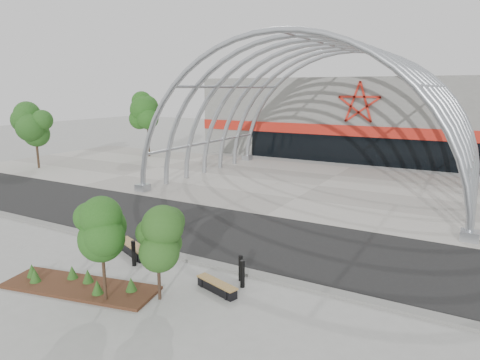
% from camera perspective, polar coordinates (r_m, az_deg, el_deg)
% --- Properties ---
extents(ground, '(140.00, 140.00, 0.00)m').
position_cam_1_polar(ground, '(18.32, -6.30, -10.29)').
color(ground, '#979691').
rests_on(ground, ground).
extents(road, '(140.00, 7.00, 0.02)m').
position_cam_1_polar(road, '(21.05, -0.68, -7.16)').
color(road, black).
rests_on(road, ground).
extents(forecourt, '(60.00, 17.00, 0.04)m').
position_cam_1_polar(forecourt, '(31.60, 10.36, -0.77)').
color(forecourt, '#9B958C').
rests_on(forecourt, ground).
extents(kerb, '(60.00, 0.50, 0.12)m').
position_cam_1_polar(kerb, '(18.11, -6.77, -10.37)').
color(kerb, slate).
rests_on(kerb, ground).
extents(arena_building, '(34.00, 15.24, 8.00)m').
position_cam_1_polar(arena_building, '(48.25, 17.73, 8.03)').
color(arena_building, slate).
rests_on(arena_building, ground).
extents(vault_canopy, '(20.80, 15.80, 20.36)m').
position_cam_1_polar(vault_canopy, '(31.60, 10.36, -0.77)').
color(vault_canopy, '#A1A6AC').
rests_on(vault_canopy, ground).
extents(planting_bed, '(5.89, 2.88, 0.60)m').
position_cam_1_polar(planting_bed, '(16.68, -20.73, -12.85)').
color(planting_bed, '#3D2017').
rests_on(planting_bed, ground).
extents(street_tree_0, '(1.48, 1.48, 3.39)m').
position_cam_1_polar(street_tree_0, '(14.50, -18.03, -6.69)').
color(street_tree_0, black).
rests_on(street_tree_0, ground).
extents(street_tree_1, '(1.40, 1.40, 3.31)m').
position_cam_1_polar(street_tree_1, '(14.29, -11.00, -6.83)').
color(street_tree_1, black).
rests_on(street_tree_1, ground).
extents(bench_0, '(2.28, 1.32, 0.47)m').
position_cam_1_polar(bench_0, '(19.05, -14.09, -8.96)').
color(bench_0, black).
rests_on(bench_0, ground).
extents(bench_1, '(1.83, 0.90, 0.38)m').
position_cam_1_polar(bench_1, '(15.39, -3.11, -14.04)').
color(bench_1, black).
rests_on(bench_1, ground).
extents(bollard_0, '(0.17, 0.17, 1.04)m').
position_cam_1_polar(bollard_0, '(19.04, -19.43, -8.37)').
color(bollard_0, black).
rests_on(bollard_0, ground).
extents(bollard_1, '(0.17, 0.17, 1.04)m').
position_cam_1_polar(bollard_1, '(19.65, -10.96, -7.25)').
color(bollard_1, black).
rests_on(bollard_1, ground).
extents(bollard_2, '(0.17, 0.17, 1.05)m').
position_cam_1_polar(bollard_2, '(17.79, -13.99, -9.47)').
color(bollard_2, black).
rests_on(bollard_2, ground).
extents(bollard_3, '(0.15, 0.15, 0.96)m').
position_cam_1_polar(bollard_3, '(16.07, 0.08, -11.67)').
color(bollard_3, black).
rests_on(bollard_3, ground).
extents(bollard_4, '(0.16, 0.16, 1.02)m').
position_cam_1_polar(bollard_4, '(15.54, 0.34, -12.41)').
color(bollard_4, black).
rests_on(bollard_4, ground).
extents(bg_tree_0, '(3.00, 3.00, 6.45)m').
position_cam_1_polar(bg_tree_0, '(45.17, -12.27, 8.90)').
color(bg_tree_0, black).
rests_on(bg_tree_0, ground).
extents(bg_tree_2, '(2.55, 2.55, 5.38)m').
position_cam_1_polar(bg_tree_2, '(41.56, -25.70, 6.66)').
color(bg_tree_2, black).
rests_on(bg_tree_2, ground).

